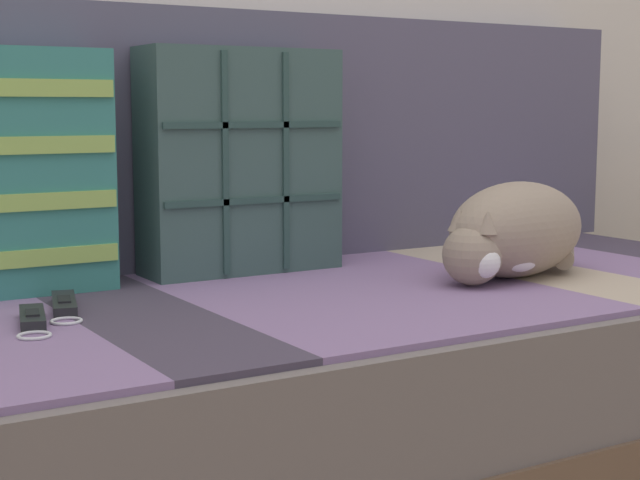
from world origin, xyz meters
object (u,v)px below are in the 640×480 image
throw_pillow_quilted (240,161)px  game_remote_far (64,305)px  couch (298,393)px  sleeping_cat (513,233)px  game_remote_near (33,319)px

throw_pillow_quilted → game_remote_far: 0.50m
couch → throw_pillow_quilted: size_ratio=5.06×
sleeping_cat → couch: bearing=167.6°
game_remote_near → game_remote_far: (0.07, 0.08, 0.00)m
game_remote_near → throw_pillow_quilted: bearing=29.5°
couch → sleeping_cat: sleeping_cat is taller
game_remote_far → throw_pillow_quilted: bearing=25.3°
couch → game_remote_near: 0.51m
sleeping_cat → game_remote_far: 0.84m
sleeping_cat → game_remote_near: 0.90m
throw_pillow_quilted → sleeping_cat: (0.41, -0.34, -0.13)m
throw_pillow_quilted → sleeping_cat: 0.54m
sleeping_cat → game_remote_near: size_ratio=2.15×
sleeping_cat → game_remote_far: size_ratio=1.95×
throw_pillow_quilted → game_remote_far: size_ratio=2.10×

